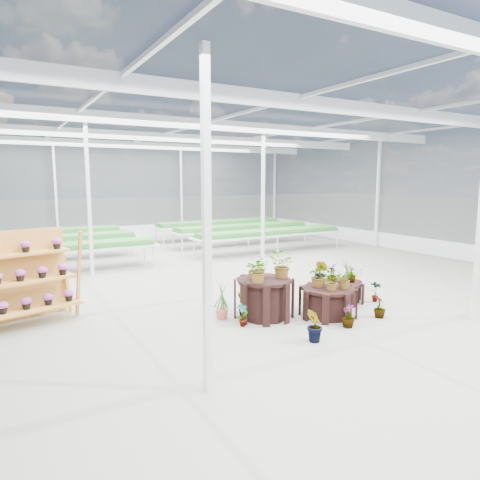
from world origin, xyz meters
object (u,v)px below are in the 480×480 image
plinth_tall (264,298)px  plinth_mid (328,302)px  plinth_low (340,292)px  shelf_rack (31,278)px

plinth_tall → plinth_mid: 1.35m
plinth_low → shelf_rack: bearing=163.3°
plinth_tall → plinth_mid: (1.20, -0.60, -0.10)m
plinth_low → shelf_rack: shelf_rack is taller
plinth_mid → plinth_low: plinth_mid is taller
plinth_tall → plinth_low: bearing=2.6°
plinth_mid → plinth_low: bearing=35.0°
plinth_mid → shelf_rack: size_ratio=0.63×
plinth_low → shelf_rack: 6.71m
plinth_tall → plinth_mid: bearing=-26.6°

